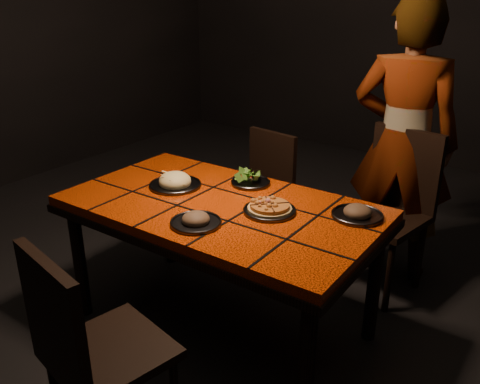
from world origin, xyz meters
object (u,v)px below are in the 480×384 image
Objects in this scene: plate_pasta at (175,182)px; chair_near at (87,345)px; chair_far_left at (262,187)px; plate_pizza at (270,209)px; diner at (403,143)px; dining_table at (220,217)px; chair_far_right at (392,200)px.

chair_near is at bearing -66.14° from plate_pasta.
plate_pasta is at bearing -54.46° from chair_near.
plate_pizza is (0.55, -0.80, 0.27)m from chair_far_left.
chair_near is at bearing 69.44° from diner.
plate_pizza is 1.07× the size of plate_pasta.
diner reaches higher than dining_table.
dining_table is at bearing -62.68° from chair_far_left.
plate_pizza is (0.27, 0.05, 0.10)m from dining_table.
chair_far_left is at bearing 85.79° from plate_pasta.
chair_far_right is at bearing 44.88° from plate_pasta.
chair_far_right is at bearing -92.36° from chair_near.
chair_near is 0.95× the size of chair_far_right.
chair_near is 1.12m from plate_pasta.
dining_table is 0.36m from plate_pasta.
dining_table is at bearing -110.29° from chair_far_right.
diner is at bearing 64.23° from dining_table.
chair_far_left reaches higher than plate_pizza.
chair_far_right is (0.58, 0.96, -0.10)m from dining_table.
plate_pasta is (-0.44, 1.00, 0.23)m from chair_near.
diner is at bearing 50.94° from plate_pasta.
dining_table is 5.64× the size of plate_pasta.
chair_far_right is 1.32m from plate_pasta.
diner is at bearing 28.18° from chair_far_left.
chair_near is 0.53× the size of diner.
chair_far_left is at bearing -66.34° from chair_near.
chair_far_right is 0.36m from diner.
dining_table is 1.62× the size of chair_far_right.
chair_near is at bearing -69.18° from chair_far_left.
diner reaches higher than chair_far_right.
plate_pizza is at bearing -46.58° from chair_far_left.
chair_far_right is 3.47× the size of plate_pasta.
chair_far_left is 0.96m from diner.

